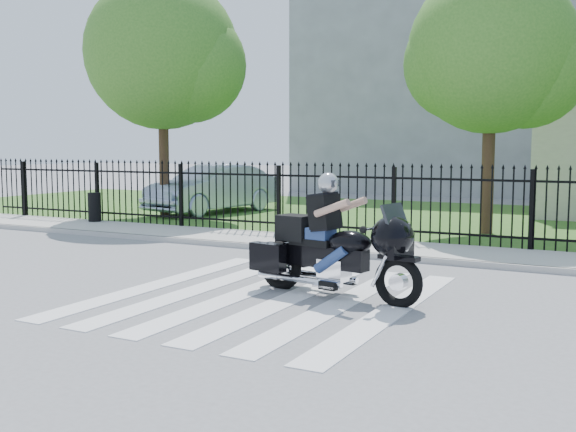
% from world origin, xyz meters
% --- Properties ---
extents(ground, '(120.00, 120.00, 0.00)m').
position_xyz_m(ground, '(0.00, 0.00, 0.00)').
color(ground, slate).
rests_on(ground, ground).
extents(crosswalk, '(5.00, 5.50, 0.01)m').
position_xyz_m(crosswalk, '(0.00, 0.00, 0.01)').
color(crosswalk, silver).
rests_on(crosswalk, ground).
extents(sidewalk, '(40.00, 2.00, 0.12)m').
position_xyz_m(sidewalk, '(0.00, 5.00, 0.06)').
color(sidewalk, '#ADAAA3').
rests_on(sidewalk, ground).
extents(curb, '(40.00, 0.12, 0.12)m').
position_xyz_m(curb, '(0.00, 4.00, 0.06)').
color(curb, '#ADAAA3').
rests_on(curb, ground).
extents(grass_strip, '(40.00, 12.00, 0.02)m').
position_xyz_m(grass_strip, '(0.00, 12.00, 0.01)').
color(grass_strip, '#2C5E20').
rests_on(grass_strip, ground).
extents(iron_fence, '(26.00, 0.04, 1.80)m').
position_xyz_m(iron_fence, '(0.00, 6.00, 0.90)').
color(iron_fence, black).
rests_on(iron_fence, ground).
extents(tree_left, '(4.80, 4.80, 7.58)m').
position_xyz_m(tree_left, '(-8.50, 8.50, 5.17)').
color(tree_left, '#382316').
rests_on(tree_left, ground).
extents(tree_mid, '(4.20, 4.20, 6.78)m').
position_xyz_m(tree_mid, '(1.50, 9.00, 4.67)').
color(tree_mid, '#382316').
rests_on(tree_mid, ground).
extents(building_tall, '(15.00, 10.00, 12.00)m').
position_xyz_m(building_tall, '(-3.00, 26.00, 6.00)').
color(building_tall, '#979A9F').
rests_on(building_tall, ground).
extents(motorcycle_rider, '(2.89, 1.26, 1.92)m').
position_xyz_m(motorcycle_rider, '(0.86, 0.52, 0.79)').
color(motorcycle_rider, black).
rests_on(motorcycle_rider, ground).
extents(parked_car, '(2.66, 5.15, 1.62)m').
position_xyz_m(parked_car, '(-7.81, 10.22, 0.83)').
color(parked_car, '#9DAAC5').
rests_on(parked_car, grass_strip).
extents(litter_bin, '(0.39, 0.39, 0.83)m').
position_xyz_m(litter_bin, '(-8.83, 5.70, 0.53)').
color(litter_bin, black).
rests_on(litter_bin, sidewalk).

